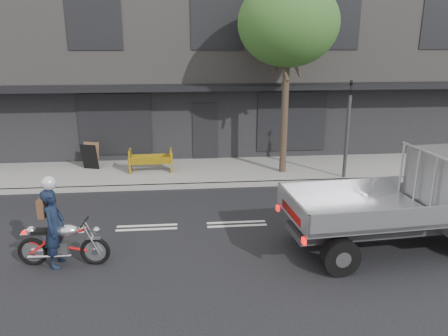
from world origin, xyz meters
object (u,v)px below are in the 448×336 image
(rider, at_px, (54,228))
(construction_barrier, at_px, (150,162))
(traffic_light_pole, at_px, (347,135))
(motorcycle, at_px, (63,242))
(street_tree, at_px, (288,24))
(flatbed_ute, at_px, (443,192))
(sandwich_board, at_px, (90,157))

(rider, bearing_deg, construction_barrier, -10.51)
(traffic_light_pole, xyz_separation_m, motorcycle, (-8.26, -5.16, -1.12))
(street_tree, distance_m, motorcycle, 9.88)
(rider, distance_m, construction_barrier, 6.41)
(street_tree, distance_m, rider, 9.82)
(traffic_light_pole, bearing_deg, flatbed_ute, -84.39)
(construction_barrier, distance_m, sandwich_board, 2.39)
(motorcycle, bearing_deg, rider, -175.70)
(rider, xyz_separation_m, flatbed_ute, (8.90, 0.16, 0.47))
(motorcycle, bearing_deg, sandwich_board, 100.72)
(rider, relative_size, construction_barrier, 1.12)
(street_tree, height_order, flatbed_ute, street_tree)
(construction_barrier, bearing_deg, motorcycle, -103.51)
(street_tree, bearing_deg, rider, -136.85)
(construction_barrier, relative_size, sandwich_board, 1.64)
(construction_barrier, bearing_deg, traffic_light_pole, -8.70)
(motorcycle, distance_m, flatbed_ute, 8.79)
(flatbed_ute, relative_size, sandwich_board, 5.50)
(traffic_light_pole, xyz_separation_m, sandwich_board, (-9.03, 1.78, -1.02))
(rider, relative_size, flatbed_ute, 0.34)
(motorcycle, relative_size, rider, 1.15)
(flatbed_ute, bearing_deg, sandwich_board, 139.96)
(rider, bearing_deg, sandwich_board, 9.49)
(motorcycle, xyz_separation_m, flatbed_ute, (8.75, 0.16, 0.82))
(motorcycle, xyz_separation_m, rider, (-0.15, 0.00, 0.35))
(street_tree, bearing_deg, sandwich_board, 172.44)
(traffic_light_pole, height_order, construction_barrier, traffic_light_pole)
(traffic_light_pole, xyz_separation_m, flatbed_ute, (0.49, -4.99, -0.30))
(sandwich_board, bearing_deg, construction_barrier, -1.09)
(flatbed_ute, bearing_deg, motorcycle, 176.46)
(traffic_light_pole, height_order, flatbed_ute, traffic_light_pole)
(rider, xyz_separation_m, construction_barrier, (1.64, 6.19, -0.29))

